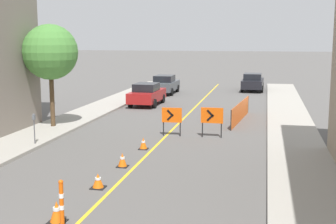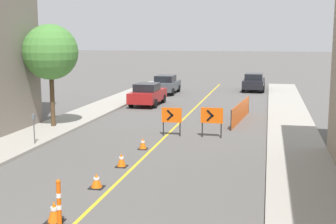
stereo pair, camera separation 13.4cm
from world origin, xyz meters
name	(u,v)px [view 1 (the left image)]	position (x,y,z in m)	size (l,w,h in m)	color
lane_stripe	(179,123)	(0.00, 22.32, 0.00)	(0.12, 44.65, 0.01)	gold
sidewalk_left	(77,118)	(-6.20, 22.32, 0.07)	(2.53, 44.65, 0.14)	#9E998E
sidewalk_right	(291,126)	(6.20, 22.32, 0.07)	(2.53, 44.65, 0.14)	#9E998E
traffic_cone_second	(57,212)	(-0.56, 7.46, 0.30)	(0.47, 0.47, 0.60)	black
traffic_cone_third	(98,181)	(-0.49, 10.41, 0.24)	(0.46, 0.46, 0.50)	black
traffic_cone_fourth	(122,160)	(-0.46, 12.97, 0.27)	(0.42, 0.42, 0.54)	black
traffic_cone_fifth	(143,143)	(-0.40, 15.85, 0.26)	(0.40, 0.40, 0.52)	black
delineator_post_front	(62,207)	(-0.27, 7.16, 0.57)	(0.37, 0.37, 1.30)	black
arrow_barricade_primary	(172,116)	(0.28, 18.80, 0.99)	(1.00, 0.12, 1.42)	#EF560C
arrow_barricade_secondary	(212,117)	(2.26, 18.87, 1.03)	(1.09, 0.09, 1.47)	#EF560C
safety_mesh_fence	(240,112)	(3.38, 23.70, 0.55)	(0.69, 6.07, 1.11)	#EF560C
parked_car_curb_near	(147,94)	(-3.53, 28.67, 0.80)	(1.94, 4.34, 1.59)	maroon
parked_car_curb_mid	(165,84)	(-3.72, 35.58, 0.80)	(1.94, 4.32, 1.59)	#474C51
parked_car_curb_far	(253,82)	(3.62, 39.20, 0.80)	(1.95, 4.35, 1.59)	black
parking_meter_far_curb	(34,123)	(-5.28, 15.29, 1.10)	(0.12, 0.11, 1.37)	#4C4C51
street_tree_left_near	(50,52)	(-6.33, 19.33, 4.07)	(2.91, 2.91, 5.40)	#4C3823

